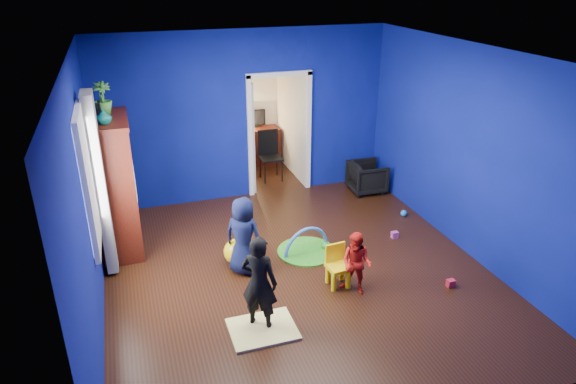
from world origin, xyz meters
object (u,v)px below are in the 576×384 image
object	(u,v)px
tv_armoire	(115,186)
child_navy	(243,236)
vase	(104,117)
folding_chair	(271,157)
crt_tv	(117,183)
study_desk	(258,146)
hopper_ball	(237,251)
armchair	(367,177)
child_black	(259,283)
play_mat	(306,251)
toddler_red	(356,263)
kid_chair	(338,269)

from	to	relation	value
tv_armoire	child_navy	bearing A→B (deg)	-38.21
vase	folding_chair	xyz separation A→B (m)	(2.82, 2.11, -1.60)
crt_tv	folding_chair	xyz separation A→B (m)	(2.78, 1.81, -0.56)
study_desk	folding_chair	world-z (taller)	folding_chair
hopper_ball	armchair	bearing A→B (deg)	30.67
vase	folding_chair	distance (m)	3.87
child_navy	study_desk	distance (m)	4.19
hopper_ball	child_black	bearing A→B (deg)	-92.10
study_desk	play_mat	bearing A→B (deg)	-94.56
toddler_red	kid_chair	size ratio (longest dim) A/B	1.66
child_navy	kid_chair	size ratio (longest dim) A/B	2.18
vase	hopper_ball	size ratio (longest dim) A/B	0.56
folding_chair	tv_armoire	bearing A→B (deg)	-147.32
armchair	toddler_red	distance (m)	3.22
kid_chair	armchair	bearing A→B (deg)	51.52
kid_chair	study_desk	distance (m)	4.69
child_black	crt_tv	world-z (taller)	crt_tv
kid_chair	study_desk	size ratio (longest dim) A/B	0.57
child_navy	tv_armoire	size ratio (longest dim) A/B	0.56
vase	crt_tv	distance (m)	1.08
crt_tv	kid_chair	distance (m)	3.30
child_black	study_desk	xyz separation A→B (m)	(1.38, 5.15, -0.21)
hopper_ball	toddler_red	bearing A→B (deg)	-42.02
tv_armoire	folding_chair	world-z (taller)	tv_armoire
child_black	play_mat	distance (m)	1.85
play_mat	study_desk	world-z (taller)	study_desk
hopper_ball	play_mat	xyz separation A→B (m)	(1.03, -0.03, -0.17)
hopper_ball	study_desk	distance (m)	3.97
child_navy	folding_chair	world-z (taller)	child_navy
tv_armoire	hopper_ball	world-z (taller)	tv_armoire
study_desk	toddler_red	bearing A→B (deg)	-90.61
child_navy	play_mat	xyz separation A→B (m)	(0.98, 0.22, -0.53)
crt_tv	hopper_ball	xyz separation A→B (m)	(1.45, -0.97, -0.84)
armchair	child_black	xyz separation A→B (m)	(-2.88, -3.09, 0.30)
child_black	tv_armoire	distance (m)	2.81
tv_armoire	play_mat	distance (m)	2.88
hopper_ball	folding_chair	distance (m)	3.09
armchair	folding_chair	bearing A→B (deg)	56.32
tv_armoire	kid_chair	distance (m)	3.32
hopper_ball	tv_armoire	bearing A→B (deg)	147.12
toddler_red	vase	size ratio (longest dim) A/B	4.12
hopper_ball	vase	bearing A→B (deg)	155.98
hopper_ball	crt_tv	bearing A→B (deg)	146.41
armchair	toddler_red	bearing A→B (deg)	153.77
toddler_red	tv_armoire	bearing A→B (deg)	-171.01
child_navy	play_mat	world-z (taller)	child_navy
kid_chair	folding_chair	xyz separation A→B (m)	(0.20, 3.72, 0.21)
vase	play_mat	distance (m)	3.32
vase	hopper_ball	bearing A→B (deg)	-24.02
crt_tv	folding_chair	bearing A→B (deg)	33.06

